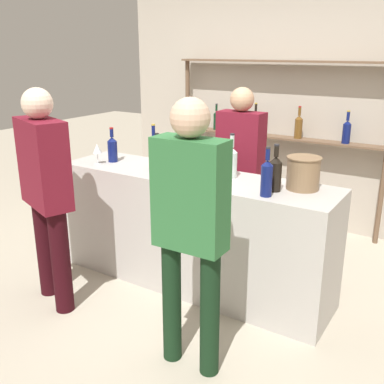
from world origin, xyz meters
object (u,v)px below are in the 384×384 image
Objects in this scene: counter_bottle_3 at (267,177)px; counter_bottle_4 at (112,149)px; customer_right at (190,218)px; ice_bucket at (303,173)px; server_behind_counter at (240,162)px; wine_glass at (97,149)px; counter_bottle_0 at (275,173)px; counter_bottle_1 at (158,159)px; counter_bottle_2 at (154,152)px; counter_bottle_5 at (232,161)px; customer_left at (46,185)px.

counter_bottle_3 is 1.54m from counter_bottle_4.
ice_bucket is at bearing -19.18° from customer_right.
server_behind_counter is 0.96× the size of customer_right.
wine_glass is at bearing -111.75° from counter_bottle_4.
counter_bottle_0 is at bearing -135.30° from ice_bucket.
counter_bottle_1 is 1.90× the size of wine_glass.
counter_bottle_1 is at bearing 178.95° from counter_bottle_3.
wine_glass is at bearing 177.55° from counter_bottle_1.
customer_right is at bearing 18.09° from server_behind_counter.
ice_bucket is (1.22, 0.12, -0.03)m from counter_bottle_2.
counter_bottle_4 is 0.88× the size of counter_bottle_5.
counter_bottle_0 is 0.94m from server_behind_counter.
counter_bottle_0 is at bearing 3.42° from wine_glass.
ice_bucket is at bearing 7.98° from wine_glass.
server_behind_counter reaches higher than wine_glass.
server_behind_counter is at bearing -10.05° from customer_left.
counter_bottle_4 is at bearing 56.22° from customer_right.
server_behind_counter is at bearing 35.93° from counter_bottle_4.
counter_bottle_1 is 1.10m from ice_bucket.
customer_right reaches higher than counter_bottle_3.
customer_left is (-0.54, -0.64, -0.13)m from counter_bottle_1.
counter_bottle_0 is 0.14m from counter_bottle_3.
wine_glass is at bearing -172.02° from ice_bucket.
counter_bottle_3 is 0.50m from counter_bottle_5.
customer_left reaches higher than counter_bottle_1.
counter_bottle_3 is at bearing -46.84° from customer_left.
ice_bucket is at bearing 0.27° from counter_bottle_5.
counter_bottle_2 is 0.22× the size of customer_right.
counter_bottle_3 is at bearing -14.54° from customer_right.
counter_bottle_4 is at bearing 165.16° from counter_bottle_1.
counter_bottle_0 is at bearing -42.43° from customer_left.
counter_bottle_0 reaches higher than counter_bottle_4.
server_behind_counter reaches higher than counter_bottle_4.
server_behind_counter is at bearing 144.18° from ice_bucket.
counter_bottle_3 is (1.06, -0.16, -0.01)m from counter_bottle_2.
counter_bottle_5 is at bearing -29.03° from customer_left.
counter_bottle_1 is 0.20× the size of customer_left.
counter_bottle_0 is 0.44m from counter_bottle_5.
counter_bottle_5 is at bearing 21.58° from server_behind_counter.
customer_right reaches higher than counter_bottle_5.
counter_bottle_2 reaches higher than ice_bucket.
wine_glass is at bearing 30.15° from customer_left.
counter_bottle_5 is 1.01m from customer_right.
customer_left reaches higher than server_behind_counter.
counter_bottle_1 is 0.57m from counter_bottle_5.
ice_bucket is 1.03m from customer_right.
counter_bottle_4 is 0.18× the size of customer_left.
counter_bottle_2 is 0.23× the size of server_behind_counter.
customer_left is at bearing 85.81° from customer_right.
counter_bottle_0 is 1.59m from wine_glass.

